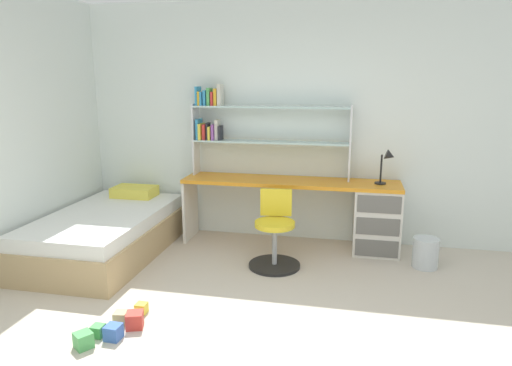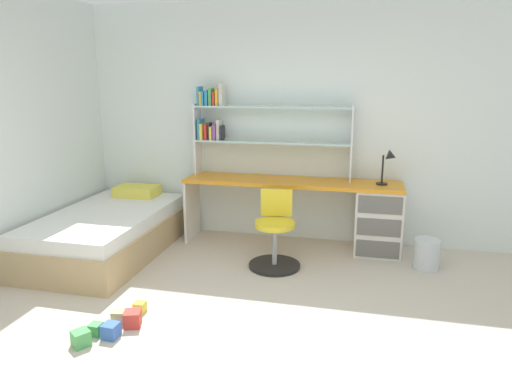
% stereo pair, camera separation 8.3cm
% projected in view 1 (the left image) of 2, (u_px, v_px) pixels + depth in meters
% --- Properties ---
extents(room_shell, '(6.06, 6.20, 2.72)m').
position_uv_depth(room_shell, '(143.00, 134.00, 4.19)').
color(room_shell, silver).
rests_on(room_shell, ground_plane).
extents(desk, '(2.39, 0.51, 0.76)m').
position_uv_depth(desk, '(350.00, 211.00, 4.99)').
color(desk, orange).
rests_on(desk, ground_plane).
extents(bookshelf_hutch, '(1.79, 0.22, 1.04)m').
position_uv_depth(bookshelf_hutch, '(247.00, 124.00, 5.15)').
color(bookshelf_hutch, silver).
rests_on(bookshelf_hutch, desk).
extents(desk_lamp, '(0.20, 0.17, 0.38)m').
position_uv_depth(desk_lamp, '(388.00, 161.00, 4.76)').
color(desk_lamp, black).
rests_on(desk_lamp, desk).
extents(swivel_chair, '(0.52, 0.52, 0.76)m').
position_uv_depth(swivel_chair, '(275.00, 238.00, 4.57)').
color(swivel_chair, black).
rests_on(swivel_chair, ground_plane).
extents(bed_platform, '(1.12, 1.92, 0.59)m').
position_uv_depth(bed_platform, '(106.00, 233.00, 4.89)').
color(bed_platform, tan).
rests_on(bed_platform, ground_plane).
extents(waste_bin, '(0.25, 0.25, 0.30)m').
position_uv_depth(waste_bin, '(426.00, 253.00, 4.56)').
color(waste_bin, silver).
rests_on(waste_bin, ground_plane).
extents(toy_block_green_0, '(0.09, 0.09, 0.09)m').
position_uv_depth(toy_block_green_0, '(98.00, 331.00, 3.34)').
color(toy_block_green_0, '#479E51').
rests_on(toy_block_green_0, ground_plane).
extents(toy_block_yellow_1, '(0.09, 0.09, 0.09)m').
position_uv_depth(toy_block_yellow_1, '(141.00, 308.00, 3.68)').
color(toy_block_yellow_1, gold).
rests_on(toy_block_yellow_1, ground_plane).
extents(toy_block_blue_2, '(0.11, 0.11, 0.11)m').
position_uv_depth(toy_block_blue_2, '(113.00, 332.00, 3.31)').
color(toy_block_blue_2, '#3860B7').
rests_on(toy_block_blue_2, ground_plane).
extents(toy_block_natural_3, '(0.11, 0.11, 0.10)m').
position_uv_depth(toy_block_natural_3, '(121.00, 318.00, 3.52)').
color(toy_block_natural_3, tan).
rests_on(toy_block_natural_3, ground_plane).
extents(toy_block_red_4, '(0.16, 0.16, 0.12)m').
position_uv_depth(toy_block_red_4, '(135.00, 320.00, 3.46)').
color(toy_block_red_4, red).
rests_on(toy_block_red_4, ground_plane).
extents(toy_block_green_5, '(0.16, 0.16, 0.11)m').
position_uv_depth(toy_block_green_5, '(83.00, 340.00, 3.20)').
color(toy_block_green_5, '#479E51').
rests_on(toy_block_green_5, ground_plane).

